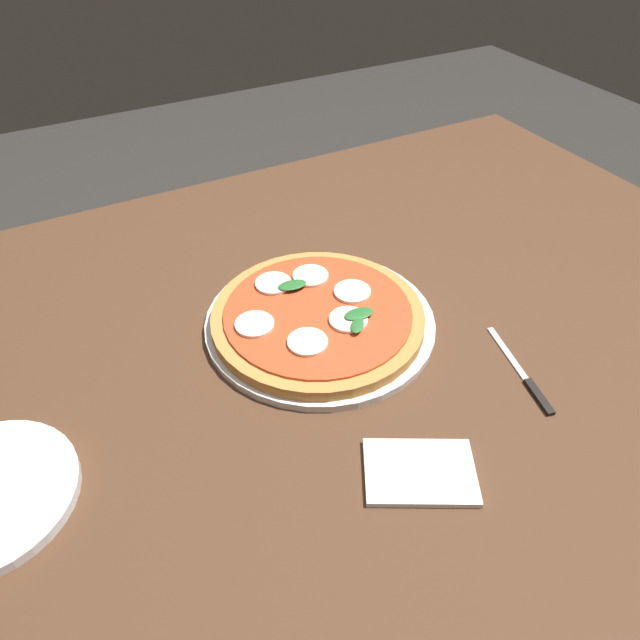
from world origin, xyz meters
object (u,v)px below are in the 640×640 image
Objects in this scene: serving_tray at (320,322)px; knife at (526,379)px; dining_table at (362,364)px; napkin at (420,472)px; pizza at (317,316)px.

serving_tray is 0.31m from knife.
dining_table is 0.28m from napkin.
dining_table is 0.11m from serving_tray.
knife is at bearing 129.80° from serving_tray.
knife is (-0.22, -0.05, -0.00)m from napkin.
pizza reaches higher than serving_tray.
dining_table is at bearing -56.36° from knife.
pizza is at bearing -92.93° from napkin.
pizza is at bearing -22.64° from dining_table.
dining_table is 8.52× the size of knife.
pizza is 0.31m from knife.
serving_tray reaches higher than knife.
serving_tray is at bearing -94.13° from napkin.
serving_tray is 0.29m from napkin.
serving_tray is at bearing -149.62° from pizza.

